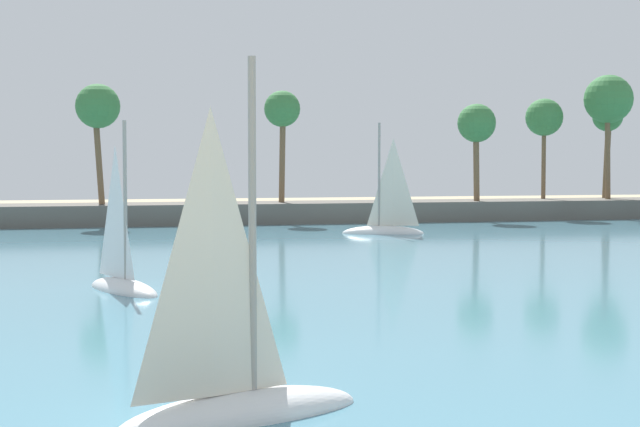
{
  "coord_description": "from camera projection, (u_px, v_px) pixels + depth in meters",
  "views": [
    {
      "loc": [
        -1.66,
        -2.27,
        5.7
      ],
      "look_at": [
        2.21,
        15.34,
        4.64
      ],
      "focal_mm": 54.08,
      "sensor_mm": 36.0,
      "label": 1
    }
  ],
  "objects": [
    {
      "name": "sea",
      "position": [
        134.0,
        241.0,
        64.78
      ],
      "size": [
        220.0,
        112.09,
        0.06
      ],
      "primitive_type": "cube",
      "color": "teal",
      "rests_on": "ground"
    },
    {
      "name": "palm_headland",
      "position": [
        194.0,
        192.0,
        81.38
      ],
      "size": [
        105.69,
        6.34,
        13.24
      ],
      "color": "#605B54",
      "rests_on": "ground"
    },
    {
      "name": "sailboat_mid_bay",
      "position": [
        122.0,
        274.0,
        40.62
      ],
      "size": [
        3.71,
        5.48,
        7.7
      ],
      "color": "white",
      "rests_on": "sea"
    },
    {
      "name": "sailboat_toward_headland",
      "position": [
        385.0,
        223.0,
        70.77
      ],
      "size": [
        6.3,
        3.55,
        8.75
      ],
      "color": "white",
      "rests_on": "sea"
    },
    {
      "name": "sailboat_far_left",
      "position": [
        236.0,
        384.0,
        20.76
      ],
      "size": [
        6.02,
        3.58,
        8.37
      ],
      "color": "white",
      "rests_on": "sea"
    }
  ]
}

